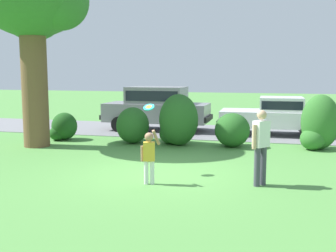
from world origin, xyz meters
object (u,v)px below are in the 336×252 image
Objects in this scene: parked_sedan at (275,115)px; adult_onlooker at (261,143)px; parked_suv at (157,106)px; child_thrower at (149,154)px; frisbee at (149,107)px.

parked_sedan is 2.55× the size of adult_onlooker.
parked_suv is (-5.05, 0.11, 0.23)m from parked_sedan.
parked_sedan is 8.78m from child_thrower.
child_thrower is 4.43× the size of frisbee.
adult_onlooker is (2.49, 0.52, 0.27)m from child_thrower.
child_thrower is at bearing -108.60° from parked_sedan.
adult_onlooker reaches higher than parked_sedan.
frisbee is (-3.11, -7.32, 0.85)m from parked_sedan.
frisbee is 2.93m from adult_onlooker.
parked_sedan is 8.00m from frisbee.
child_thrower is 0.74× the size of adult_onlooker.
adult_onlooker is at bearing -9.74° from frisbee.
parked_suv is 9.22m from adult_onlooker.
frisbee is at bearing -75.36° from parked_suv.
adult_onlooker is (-0.31, -7.80, 0.13)m from parked_sedan.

